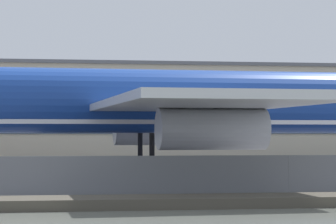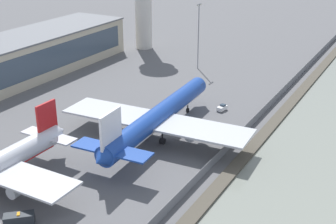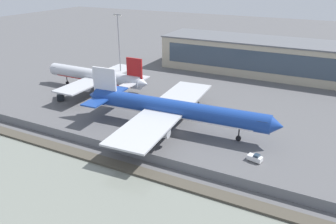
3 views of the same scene
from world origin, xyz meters
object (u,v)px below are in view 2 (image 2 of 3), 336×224
baggage_tug (222,108)px  apron_light_mast_apron_east (198,33)px  ops_van (20,219)px  cargo_jet_blue (158,117)px

baggage_tug → apron_light_mast_apron_east: (32.78, 23.55, 12.04)m
ops_van → apron_light_mast_apron_east: size_ratio=0.23×
cargo_jet_blue → apron_light_mast_apron_east: (56.68, 16.77, 7.30)m
baggage_tug → ops_van: bearing=171.6°
baggage_tug → apron_light_mast_apron_east: 42.12m
ops_van → apron_light_mast_apron_east: bearing=7.9°
cargo_jet_blue → apron_light_mast_apron_east: apron_light_mast_apron_east is taller
ops_van → apron_light_mast_apron_east: 100.78m
cargo_jet_blue → baggage_tug: cargo_jet_blue is taller
baggage_tug → apron_light_mast_apron_east: size_ratio=0.15×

